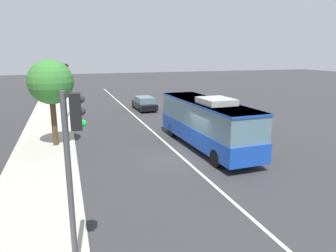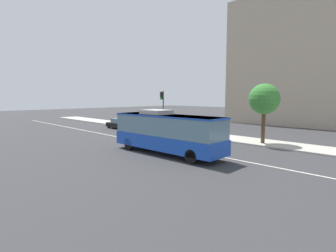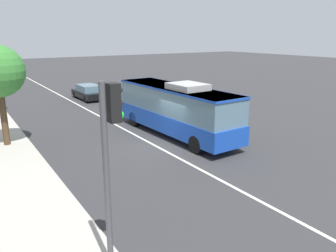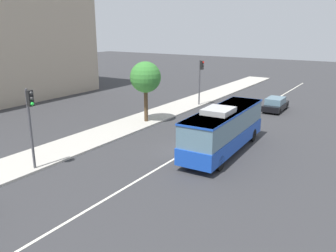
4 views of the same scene
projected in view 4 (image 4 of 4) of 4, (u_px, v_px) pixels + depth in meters
name	position (u px, v px, depth m)	size (l,w,h in m)	color
ground_plane	(187.00, 151.00, 24.98)	(160.00, 160.00, 0.00)	#333335
sidewalk_kerb	(107.00, 133.00, 29.06)	(80.00, 3.77, 0.14)	#B2ADA3
lane_centre_line	(187.00, 151.00, 24.98)	(76.00, 0.16, 0.01)	silver
transit_bus	(224.00, 127.00, 24.48)	(10.08, 2.85, 3.46)	#1947B7
sedan_black_ahead	(275.00, 104.00, 36.94)	(4.54, 1.89, 1.46)	black
traffic_light_near_corner	(31.00, 116.00, 20.65)	(0.33, 0.62, 5.20)	#47474C
traffic_light_mid_block	(201.00, 75.00, 38.54)	(0.34, 0.62, 5.20)	#47474C
street_tree_kerbside_left	(145.00, 78.00, 31.41)	(2.86, 2.86, 5.74)	#4C3823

